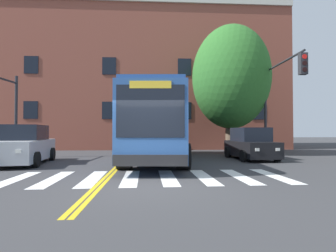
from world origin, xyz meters
TOP-DOWN VIEW (x-y plane):
  - ground_plane at (0.00, 0.00)m, footprint 120.00×120.00m
  - crosswalk at (0.14, 1.12)m, footprint 8.96×3.23m
  - lane_line_yellow_inner at (-1.31, 15.12)m, footprint 0.12×36.00m
  - lane_line_yellow_outer at (-1.15, 15.12)m, footprint 0.12×36.00m
  - city_bus at (0.51, 6.22)m, footprint 3.37×10.79m
  - car_silver_near_lane at (-5.75, 5.07)m, footprint 2.59×4.62m
  - car_black_far_lane at (5.54, 6.43)m, footprint 2.13×3.78m
  - car_red_behind_bus at (0.89, 14.31)m, footprint 2.23×4.11m
  - traffic_light_near_corner at (7.27, 6.73)m, footprint 0.35×4.52m
  - street_tree_curbside_large at (5.51, 9.89)m, footprint 6.26×6.48m
  - building_facade at (-3.25, 18.79)m, footprint 30.58×10.09m

SIDE VIEW (x-z plane):
  - ground_plane at x=0.00m, z-range 0.00..0.00m
  - lane_line_yellow_inner at x=-1.31m, z-range 0.00..0.01m
  - lane_line_yellow_outer at x=-1.15m, z-range 0.00..0.01m
  - crosswalk at x=0.14m, z-range 0.00..0.01m
  - car_black_far_lane at x=5.54m, z-range -0.07..1.64m
  - car_red_behind_bus at x=0.89m, z-range -0.07..1.72m
  - car_silver_near_lane at x=-5.75m, z-range -0.08..1.73m
  - city_bus at x=0.51m, z-range 0.13..3.52m
  - traffic_light_near_corner at x=7.27m, z-range 0.99..6.79m
  - street_tree_curbside_large at x=5.51m, z-range 0.82..9.49m
  - building_facade at x=-3.25m, z-range 0.00..12.83m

